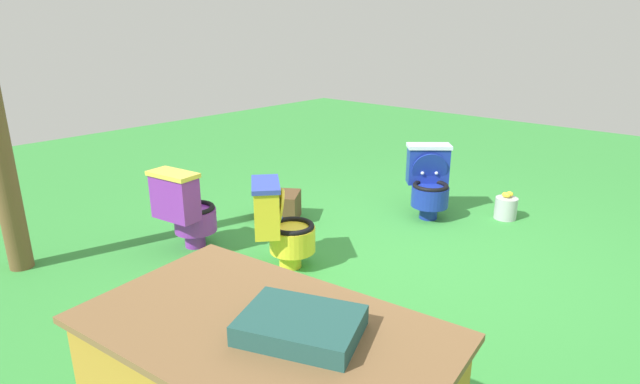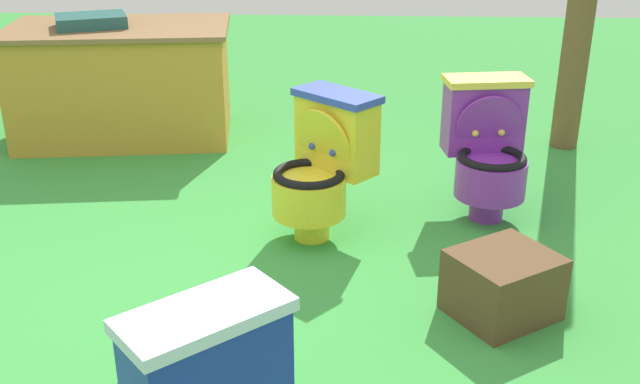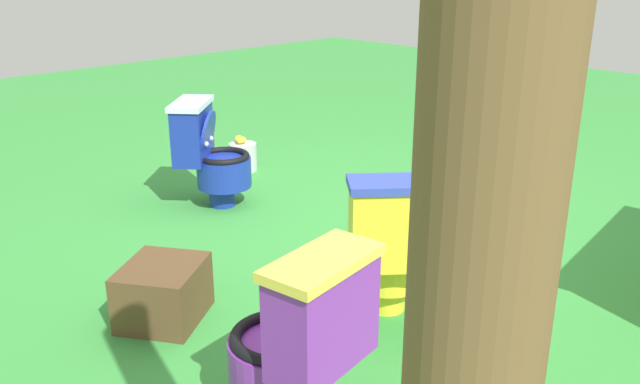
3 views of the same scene
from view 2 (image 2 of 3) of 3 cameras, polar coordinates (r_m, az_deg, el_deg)
name	(u,v)px [view 2 (image 2 of 3)]	position (r m, az deg, el deg)	size (l,w,h in m)	color
ground	(166,311)	(3.30, -11.56, -8.81)	(14.00, 14.00, 0.00)	green
toilet_yellow	(322,165)	(3.74, 0.14, 2.05)	(0.63, 0.64, 0.73)	yellow
toilet_purple	(487,148)	(4.07, 12.53, 3.29)	(0.47, 0.54, 0.73)	purple
vendor_table	(123,81)	(5.36, -14.71, 8.10)	(1.56, 1.04, 0.85)	#B7842D
small_crate	(503,285)	(3.24, 13.66, -6.83)	(0.40, 0.35, 0.28)	brown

